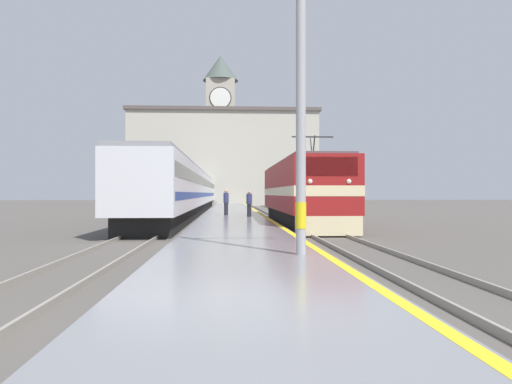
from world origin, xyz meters
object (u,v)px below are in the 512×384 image
at_px(locomotive_train, 301,193).
at_px(clock_tower, 221,124).
at_px(catenary_mast, 306,82).
at_px(person_on_platform, 226,202).
at_px(passenger_train, 189,191).
at_px(second_waiting_passenger, 249,203).

bearing_deg(locomotive_train, clock_tower, 95.56).
bearing_deg(catenary_mast, locomotive_train, 82.13).
bearing_deg(catenary_mast, clock_tower, 92.43).
bearing_deg(person_on_platform, catenary_mast, -84.69).
bearing_deg(passenger_train, person_on_platform, -75.77).
distance_m(passenger_train, person_on_platform, 13.72).
relative_size(locomotive_train, passenger_train, 0.31).
distance_m(locomotive_train, catenary_mast, 17.15).
bearing_deg(catenary_mast, person_on_platform, 95.31).
distance_m(person_on_platform, clock_tower, 52.90).
bearing_deg(passenger_train, catenary_mast, -81.16).
distance_m(catenary_mast, clock_tower, 72.88).
xyz_separation_m(locomotive_train, person_on_platform, (-4.25, 3.96, -0.58)).
height_order(passenger_train, catenary_mast, catenary_mast).
bearing_deg(person_on_platform, second_waiting_passenger, -55.60).
relative_size(person_on_platform, second_waiting_passenger, 1.05).
height_order(passenger_train, clock_tower, clock_tower).
relative_size(catenary_mast, second_waiting_passenger, 4.93).
height_order(person_on_platform, clock_tower, clock_tower).
xyz_separation_m(passenger_train, second_waiting_passenger, (4.77, -15.33, -0.81)).
height_order(catenary_mast, person_on_platform, catenary_mast).
xyz_separation_m(locomotive_train, second_waiting_passenger, (-2.85, 1.91, -0.62)).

